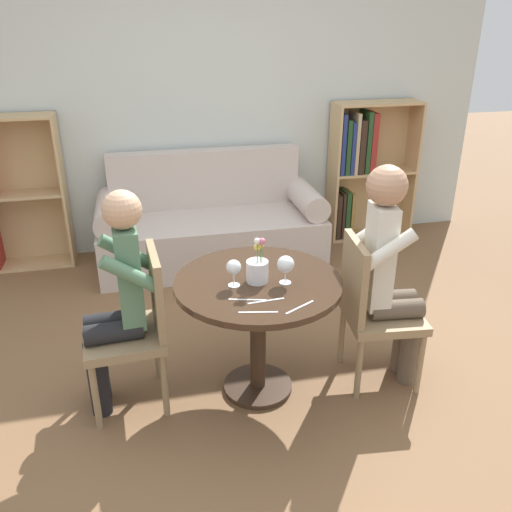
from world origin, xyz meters
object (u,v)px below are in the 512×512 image
flower_vase (258,269)px  couch (211,227)px  bookshelf_left (1,195)px  bookshelf_right (361,167)px  chair_right (372,306)px  person_left (116,300)px  person_right (390,271)px  wine_glass_left (234,268)px  chair_left (137,324)px  wine_glass_right (286,265)px

flower_vase → couch: bearing=89.8°
bookshelf_left → bookshelf_right: size_ratio=1.00×
chair_right → person_left: bearing=92.1°
couch → person_right: 2.08m
bookshelf_left → flower_vase: bookshelf_left is taller
couch → wine_glass_left: couch is taller
bookshelf_left → wine_glass_left: bookshelf_left is taller
chair_left → chair_right: (1.31, -0.10, 0.00)m
person_right → couch: bearing=27.1°
person_left → chair_right: bearing=82.9°
couch → flower_vase: bearing=-90.2°
couch → bookshelf_left: bearing=171.0°
chair_right → person_right: (0.08, -0.01, 0.22)m
person_left → flower_vase: person_left is taller
couch → wine_glass_left: bearing=-94.2°
wine_glass_right → wine_glass_left: bearing=173.9°
bookshelf_right → flower_vase: size_ratio=4.95×
chair_left → person_left: bearing=-87.7°
chair_right → flower_vase: size_ratio=3.49×
chair_left → person_left: (-0.09, -0.01, 0.16)m
person_left → wine_glass_right: 0.90m
person_left → wine_glass_left: (0.61, -0.08, 0.16)m
bookshelf_right → chair_right: bearing=-110.9°
wine_glass_right → flower_vase: bearing=161.2°
bookshelf_right → wine_glass_left: (-1.61, -2.14, 0.14)m
flower_vase → person_left: bearing=175.0°
couch → wine_glass_right: bearing=-86.0°
chair_left → chair_right: bearing=82.2°
person_right → wine_glass_right: person_right is taller
chair_left → wine_glass_right: (0.79, -0.12, 0.32)m
wine_glass_left → bookshelf_right: bearing=53.0°
couch → flower_vase: (-0.01, -1.86, 0.48)m
couch → wine_glass_right: couch is taller
person_right → bookshelf_right: bearing=-13.0°
chair_left → person_left: 0.19m
chair_left → wine_glass_left: bearing=76.6°
wine_glass_right → person_left: bearing=172.8°
chair_left → flower_vase: bearing=80.2°
bookshelf_left → couch: bearing=-9.0°
wine_glass_left → flower_vase: (0.13, 0.02, -0.03)m
couch → person_left: (-0.74, -1.79, 0.35)m
chair_left → person_left: person_left is taller
couch → flower_vase: 1.92m
person_right → flower_vase: bearing=92.6°
couch → bookshelf_right: size_ratio=1.48×
bookshelf_left → bookshelf_right: (3.17, -0.00, 0.04)m
wine_glass_right → chair_right: bearing=2.3°
chair_left → bookshelf_left: bearing=-156.6°
person_right → wine_glass_left: 0.88m
flower_vase → wine_glass_right: bearing=-18.8°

